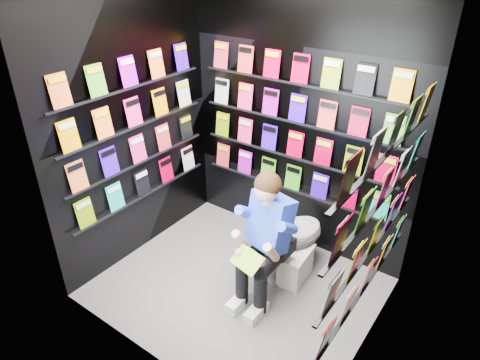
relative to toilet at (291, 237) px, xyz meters
The scene contains 13 objects.
floor 0.69m from the toilet, 114.77° to the right, with size 2.40×2.40×0.00m, color slate.
wall_back 1.07m from the toilet, 117.94° to the left, with size 2.40×0.04×2.60m, color black.
wall_front 1.81m from the toilet, 99.13° to the right, with size 2.40×0.04×2.60m, color black.
wall_left 1.80m from the toilet, 159.72° to the right, with size 0.04×2.00×2.60m, color black.
wall_right 1.44m from the toilet, 29.29° to the right, with size 0.04×2.00×2.60m, color black.
comics_back 1.06m from the toilet, 119.55° to the left, with size 2.10×0.06×1.37m, color #F42675, non-canonical shape.
comics_left 1.78m from the toilet, 159.32° to the right, with size 0.06×1.70×1.37m, color #F42675, non-canonical shape.
comics_right 1.42m from the toilet, 30.08° to the right, with size 0.06×1.70×1.37m, color #F42675, non-canonical shape.
toilet is the anchor object (origin of this frame).
longbox 0.28m from the toilet, 39.29° to the right, with size 0.21×0.39×0.29m, color white.
longbox_lid 0.18m from the toilet, 39.29° to the right, with size 0.23×0.40×0.03m, color white.
reader 0.54m from the toilet, 90.00° to the right, with size 0.50×0.73×1.35m, color blue, non-canonical shape.
held_comic 0.76m from the toilet, 90.00° to the right, with size 0.27×0.01×0.19m, color green.
Camera 1 is at (1.79, -2.44, 2.84)m, focal length 32.00 mm.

